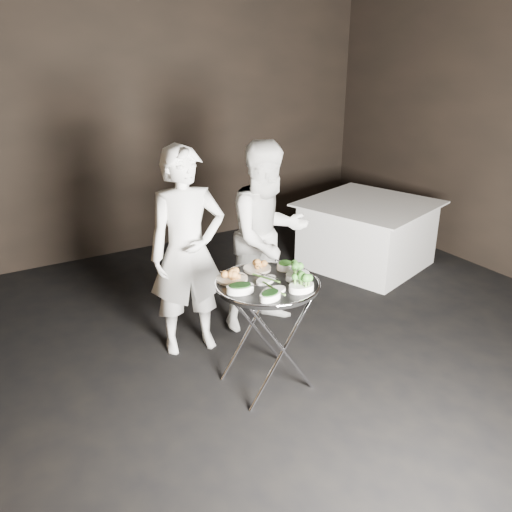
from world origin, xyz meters
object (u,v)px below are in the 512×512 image
dining_table (367,234)px  serving_tray (267,284)px  tray_stand (267,330)px  waiter_left (187,252)px  waiter_right (268,236)px

dining_table → serving_tray: bearing=-147.7°
tray_stand → dining_table: (2.13, 1.34, -0.09)m
tray_stand → waiter_left: size_ratio=0.48×
tray_stand → waiter_right: waiter_right is taller
waiter_left → dining_table: bearing=23.2°
waiter_left → waiter_right: size_ratio=1.02×
serving_tray → waiter_left: waiter_left is taller
tray_stand → waiter_left: 0.88m
waiter_left → tray_stand: bearing=-62.8°
serving_tray → waiter_right: bearing=57.7°
tray_stand → serving_tray: bearing=45.0°
waiter_right → dining_table: waiter_right is taller
serving_tray → dining_table: (2.13, 1.34, -0.44)m
dining_table → waiter_right: bearing=-161.2°
waiter_right → dining_table: 1.78m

